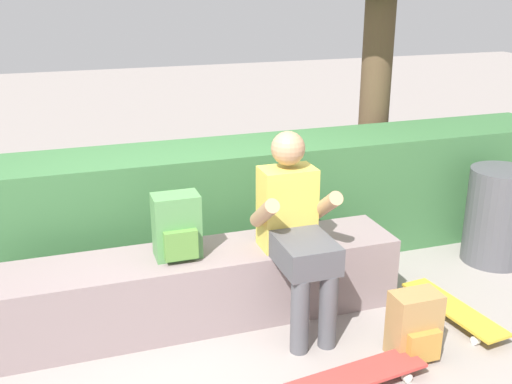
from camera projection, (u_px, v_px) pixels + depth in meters
The scene contains 9 objects.
ground_plane at pixel (216, 342), 3.72m from camera, with size 24.00×24.00×0.00m, color gray.
bench_main at pixel (204, 286), 3.89m from camera, with size 2.54×0.49×0.47m.
person_skater at pixel (296, 226), 3.71m from camera, with size 0.49×0.62×1.22m.
skateboard_near_person at pixel (357, 376), 3.27m from camera, with size 0.82×0.30×0.09m.
skateboard_beside_bench at pixel (453, 309), 3.93m from camera, with size 0.29×0.82×0.09m.
backpack_on_bench at pixel (177, 227), 3.69m from camera, with size 0.28×0.23×0.40m.
backpack_on_ground at pixel (415, 326), 3.52m from camera, with size 0.28×0.23×0.40m.
hedge_row at pixel (228, 204), 4.65m from camera, with size 5.60×0.64×0.92m.
trash_bin at pixel (498, 216), 4.67m from camera, with size 0.48×0.48×0.74m.
Camera 1 is at (-0.78, -3.11, 2.10)m, focal length 42.78 mm.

